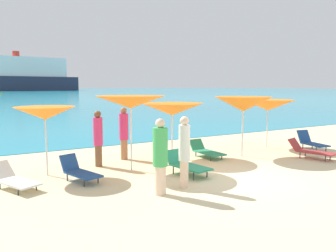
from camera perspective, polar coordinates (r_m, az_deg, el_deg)
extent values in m
cube|color=beige|center=(18.56, -9.79, -1.92)|extent=(50.00, 100.00, 0.30)
cylinder|color=silver|center=(10.45, -20.03, -2.74)|extent=(0.04, 0.04, 1.95)
cone|color=orange|center=(10.35, -20.23, 2.05)|extent=(1.81, 1.81, 0.38)
sphere|color=silver|center=(10.34, -20.26, 2.75)|extent=(0.07, 0.07, 0.07)
cylinder|color=silver|center=(10.47, -6.31, -1.53)|extent=(0.05, 0.05, 2.24)
cone|color=orange|center=(10.38, -6.38, 4.08)|extent=(2.25, 2.25, 0.39)
sphere|color=silver|center=(10.37, -6.39, 4.78)|extent=(0.07, 0.07, 0.07)
cylinder|color=silver|center=(12.25, 0.69, -1.07)|extent=(0.06, 0.06, 1.91)
cone|color=orange|center=(12.16, 0.70, 2.87)|extent=(2.28, 2.28, 0.44)
sphere|color=silver|center=(12.15, 0.70, 3.54)|extent=(0.07, 0.07, 0.07)
cylinder|color=silver|center=(12.81, 12.57, -0.44)|extent=(0.06, 0.06, 2.11)
cone|color=orange|center=(12.73, 12.68, 3.65)|extent=(2.30, 2.30, 0.55)
sphere|color=silver|center=(12.72, 12.70, 4.41)|extent=(0.07, 0.07, 0.07)
cylinder|color=silver|center=(15.00, 16.55, 0.16)|extent=(0.04, 0.04, 1.94)
cone|color=orange|center=(14.93, 16.66, 3.42)|extent=(2.26, 2.26, 0.46)
sphere|color=silver|center=(14.92, 16.68, 3.98)|extent=(0.07, 0.07, 0.07)
cube|color=#1E478C|center=(9.56, -14.24, -7.97)|extent=(0.84, 1.27, 0.05)
cube|color=#1E478C|center=(10.08, -16.46, -5.98)|extent=(0.56, 0.40, 0.46)
cylinder|color=#333338|center=(9.17, -14.13, -9.41)|extent=(0.04, 0.04, 0.20)
cylinder|color=#333338|center=(9.42, -11.83, -8.92)|extent=(0.04, 0.04, 0.20)
cylinder|color=#333338|center=(9.85, -16.77, -8.37)|extent=(0.04, 0.04, 0.20)
cylinder|color=#333338|center=(10.07, -14.57, -7.96)|extent=(0.04, 0.04, 0.20)
cube|color=#268C66|center=(9.95, 3.89, -6.99)|extent=(0.81, 1.35, 0.05)
cube|color=#268C66|center=(10.45, 1.12, -5.19)|extent=(0.63, 0.35, 0.42)
cylinder|color=#333338|center=(9.52, 4.38, -8.52)|extent=(0.04, 0.04, 0.24)
cylinder|color=#333338|center=(9.88, 6.65, -7.97)|extent=(0.04, 0.04, 0.24)
cylinder|color=#333338|center=(10.16, 0.92, -7.51)|extent=(0.04, 0.04, 0.24)
cylinder|color=#333338|center=(10.50, 3.17, -7.05)|extent=(0.04, 0.04, 0.24)
cube|color=white|center=(9.43, -24.10, -8.80)|extent=(1.02, 1.34, 0.05)
cube|color=white|center=(10.08, -26.51, -6.78)|extent=(0.68, 0.63, 0.43)
cylinder|color=#333338|center=(9.02, -24.16, -10.21)|extent=(0.04, 0.04, 0.16)
cylinder|color=#333338|center=(9.26, -21.52, -9.65)|extent=(0.04, 0.04, 0.16)
cylinder|color=#333338|center=(9.74, -26.72, -9.10)|extent=(0.04, 0.04, 0.16)
cylinder|color=#333338|center=(9.97, -24.21, -8.62)|extent=(0.04, 0.04, 0.16)
cube|color=#A53333|center=(13.27, 23.93, -4.13)|extent=(0.90, 1.39, 0.05)
cube|color=#A53333|center=(13.52, 20.80, -2.93)|extent=(0.62, 0.48, 0.43)
cylinder|color=#333338|center=(12.94, 25.24, -5.08)|extent=(0.04, 0.04, 0.22)
cylinder|color=#333338|center=(13.40, 25.92, -4.73)|extent=(0.04, 0.04, 0.22)
cylinder|color=#333338|center=(13.24, 21.56, -4.65)|extent=(0.04, 0.04, 0.22)
cylinder|color=#333338|center=(13.69, 22.34, -4.32)|extent=(0.04, 0.04, 0.22)
cube|color=#268C66|center=(12.44, 7.03, -4.53)|extent=(0.61, 1.29, 0.05)
cube|color=#268C66|center=(13.02, 4.92, -3.17)|extent=(0.57, 0.33, 0.40)
cylinder|color=#333338|center=(11.99, 7.28, -5.50)|extent=(0.04, 0.04, 0.17)
cylinder|color=#333338|center=(12.31, 9.15, -5.22)|extent=(0.04, 0.04, 0.17)
cylinder|color=#333338|center=(12.69, 4.77, -4.79)|extent=(0.04, 0.04, 0.17)
cylinder|color=#333338|center=(12.99, 6.60, -4.54)|extent=(0.04, 0.04, 0.17)
cube|color=#1E478C|center=(14.95, 23.78, -2.91)|extent=(0.77, 1.16, 0.05)
cube|color=#1E478C|center=(15.39, 22.14, -1.63)|extent=(0.60, 0.40, 0.52)
cylinder|color=#333338|center=(14.57, 23.94, -3.73)|extent=(0.04, 0.04, 0.23)
cylinder|color=#333338|center=(14.91, 25.31, -3.57)|extent=(0.04, 0.04, 0.23)
cylinder|color=#333338|center=(15.11, 21.99, -3.27)|extent=(0.04, 0.04, 0.23)
cylinder|color=#333338|center=(15.44, 23.35, -3.13)|extent=(0.04, 0.04, 0.23)
cylinder|color=brown|center=(11.28, -11.75, -4.99)|extent=(0.23, 0.23, 0.70)
cylinder|color=#D83372|center=(11.15, -11.85, -0.91)|extent=(0.30, 0.30, 0.92)
sphere|color=brown|center=(11.09, -11.92, 1.97)|extent=(0.23, 0.23, 0.23)
cylinder|color=beige|center=(8.79, 2.77, -8.18)|extent=(0.22, 0.22, 0.72)
cylinder|color=white|center=(8.62, 2.80, -2.88)|extent=(0.30, 0.30, 0.93)
sphere|color=beige|center=(8.54, 2.82, 0.89)|extent=(0.23, 0.23, 0.23)
cylinder|color=beige|center=(8.24, -1.32, -9.21)|extent=(0.27, 0.27, 0.72)
cylinder|color=#3FB259|center=(8.05, -1.33, -3.57)|extent=(0.37, 0.37, 0.93)
sphere|color=beige|center=(7.97, -1.34, 0.47)|extent=(0.23, 0.23, 0.23)
cylinder|color=#A3704C|center=(12.21, -7.48, -3.97)|extent=(0.25, 0.25, 0.72)
cylinder|color=#D83372|center=(12.08, -7.54, -0.10)|extent=(0.33, 0.33, 0.94)
sphere|color=#A3704C|center=(12.03, -7.58, 2.62)|extent=(0.23, 0.23, 0.23)
cube|color=#262D47|center=(211.13, -22.46, 6.68)|extent=(55.42, 17.33, 8.13)
cube|color=white|center=(211.42, -22.58, 9.27)|extent=(41.66, 13.73, 11.00)
cylinder|color=red|center=(210.21, -24.49, 11.11)|extent=(3.72, 3.72, 3.00)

